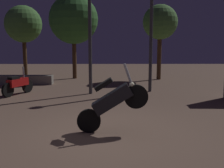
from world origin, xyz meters
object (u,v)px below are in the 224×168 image
Objects in this scene: motorcycle_black_foreground at (112,102)px; streetlamp_far at (152,15)px; streetlamp_near at (90,22)px; motorcycle_red_parked_left at (18,84)px.

streetlamp_far is at bearing 72.61° from motorcycle_black_foreground.
streetlamp_near is 0.89× the size of streetlamp_far.
motorcycle_red_parked_left is 0.31× the size of streetlamp_far.
streetlamp_near is (2.92, 0.21, 2.48)m from motorcycle_red_parked_left.
motorcycle_black_foreground is at bearing -107.55° from streetlamp_far.
streetlamp_far is (1.67, 5.28, 2.48)m from motorcycle_black_foreground.
streetlamp_far is at bearing -58.47° from motorcycle_red_parked_left.
motorcycle_black_foreground is 0.37× the size of streetlamp_near.
streetlamp_far reaches higher than streetlamp_near.
streetlamp_near reaches higher than motorcycle_black_foreground.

